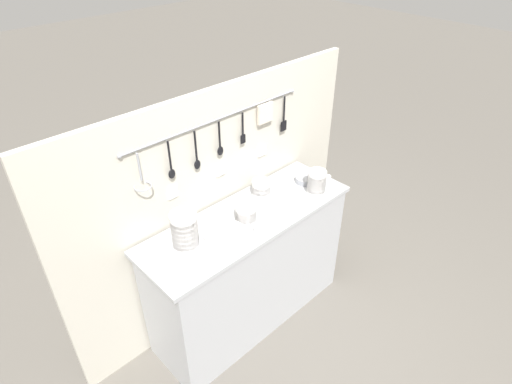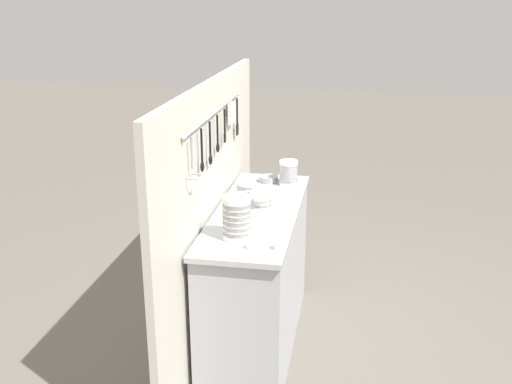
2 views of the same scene
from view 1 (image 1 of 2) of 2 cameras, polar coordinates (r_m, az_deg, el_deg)
The scene contains 13 objects.
ground_plane at distance 3.29m, azimuth -0.86°, elevation -15.86°, with size 20.00×20.00×0.00m, color #666059.
counter at distance 2.96m, azimuth -0.94°, elevation -10.22°, with size 1.45×0.48×0.91m.
back_wall at distance 2.87m, azimuth -4.77°, elevation -1.93°, with size 2.25×0.11×1.67m.
bowl_stack_tall_left at distance 2.39m, azimuth -9.49°, elevation -5.16°, with size 0.15×0.15×0.24m.
bowl_stack_wide_centre at distance 2.81m, azimuth 0.68°, elevation 0.51°, with size 0.12×0.12×0.11m.
bowl_stack_back_corner at distance 2.85m, azimuth 8.10°, elevation 1.30°, with size 0.12×0.12×0.17m.
bowl_stack_short_front at distance 2.59m, azimuth -1.36°, elevation -2.89°, with size 0.13×0.13×0.12m.
plate_stack at distance 2.48m, azimuth -4.23°, elevation -5.76°, with size 0.24×0.24×0.05m.
steel_mixing_bowl at distance 2.99m, azimuth 6.49°, elevation 1.68°, with size 0.13×0.13×0.04m.
cup_mid_row at distance 3.02m, azimuth 9.52°, elevation 1.79°, with size 0.05×0.05×0.04m.
cup_back_right at distance 2.52m, azimuth 0.24°, elevation -5.04°, with size 0.05×0.05×0.04m.
cup_edge_far at distance 2.27m, azimuth -7.86°, elevation -10.88°, with size 0.05×0.05×0.04m.
cup_front_left at distance 2.35m, azimuth -10.20°, elevation -9.23°, with size 0.05×0.05×0.04m.
Camera 1 is at (-1.42, -1.55, 2.53)m, focal length 30.00 mm.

